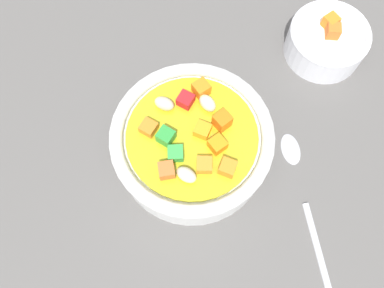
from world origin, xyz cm
name	(u,v)px	position (x,y,z in cm)	size (l,w,h in cm)	color
ground_plane	(192,156)	(0.00, 0.00, -1.00)	(140.00, 140.00, 2.00)	#565451
soup_bowl_main	(192,143)	(0.00, 0.00, 3.04)	(15.86, 15.86, 6.59)	white
spoon	(304,196)	(-12.39, -0.58, 0.39)	(11.98, 16.42, 0.88)	silver
side_bowl_small	(327,41)	(-8.37, -18.07, 2.05)	(8.99, 8.99, 4.79)	white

